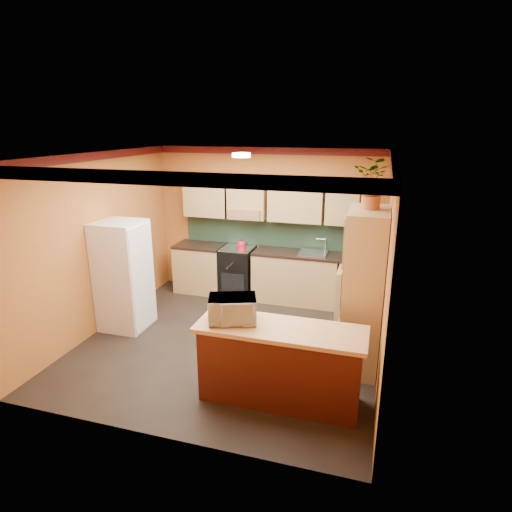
{
  "coord_description": "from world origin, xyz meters",
  "views": [
    {
      "loc": [
        1.98,
        -5.32,
        3.07
      ],
      "look_at": [
        0.26,
        0.45,
        1.22
      ],
      "focal_mm": 30.0,
      "sensor_mm": 36.0,
      "label": 1
    }
  ],
  "objects": [
    {
      "name": "sink",
      "position": [
        0.91,
        1.8,
        0.94
      ],
      "size": [
        0.48,
        0.4,
        0.03
      ],
      "primitive_type": "cube",
      "color": "silver",
      "rests_on": "countertop_back"
    },
    {
      "name": "base_cabinets_right",
      "position": [
        1.8,
        1.24,
        0.44
      ],
      "size": [
        0.6,
        0.8,
        0.88
      ],
      "primitive_type": "cube",
      "color": "tan",
      "rests_on": "ground"
    },
    {
      "name": "fern_pot",
      "position": [
        1.85,
        -0.04,
        2.18
      ],
      "size": [
        0.22,
        0.22,
        0.16
      ],
      "primitive_type": "cylinder",
      "color": "#9F4B26",
      "rests_on": "pantry"
    },
    {
      "name": "base_cabinets_back",
      "position": [
        0.13,
        1.8,
        0.44
      ],
      "size": [
        3.65,
        0.6,
        0.88
      ],
      "primitive_type": "cube",
      "color": "tan",
      "rests_on": "ground"
    },
    {
      "name": "stove",
      "position": [
        -0.49,
        1.8,
        0.46
      ],
      "size": [
        0.58,
        0.58,
        0.91
      ],
      "primitive_type": "cube",
      "color": "black",
      "rests_on": "ground"
    },
    {
      "name": "countertop_right",
      "position": [
        1.8,
        1.24,
        0.9
      ],
      "size": [
        0.62,
        0.8,
        0.04
      ],
      "primitive_type": "cube",
      "color": "black",
      "rests_on": "base_cabinets_right"
    },
    {
      "name": "breakfast_bar",
      "position": [
        1.02,
        -1.14,
        0.44
      ],
      "size": [
        1.8,
        0.55,
        0.88
      ],
      "primitive_type": "cube",
      "color": "#481711",
      "rests_on": "ground"
    },
    {
      "name": "room_shell",
      "position": [
        0.02,
        0.28,
        2.09
      ],
      "size": [
        4.24,
        4.24,
        2.72
      ],
      "color": "black",
      "rests_on": "ground"
    },
    {
      "name": "bar_top",
      "position": [
        1.02,
        -1.14,
        0.91
      ],
      "size": [
        1.9,
        0.65,
        0.05
      ],
      "primitive_type": "cube",
      "color": "tan",
      "rests_on": "breakfast_bar"
    },
    {
      "name": "fern",
      "position": [
        1.85,
        -0.04,
        2.49
      ],
      "size": [
        0.5,
        0.47,
        0.46
      ],
      "primitive_type": "imported",
      "rotation": [
        0.0,
        0.0,
        -0.33
      ],
      "color": "tan",
      "rests_on": "fern_pot"
    },
    {
      "name": "kettle",
      "position": [
        -0.39,
        1.75,
        1.0
      ],
      "size": [
        0.2,
        0.2,
        0.18
      ],
      "primitive_type": null,
      "rotation": [
        0.0,
        0.0,
        -0.19
      ],
      "color": "#B70C26",
      "rests_on": "stove"
    },
    {
      "name": "pantry",
      "position": [
        1.85,
        -0.09,
        1.05
      ],
      "size": [
        0.48,
        0.9,
        2.1
      ],
      "primitive_type": "cube",
      "color": "tan",
      "rests_on": "ground"
    },
    {
      "name": "countertop_back",
      "position": [
        0.13,
        1.8,
        0.9
      ],
      "size": [
        3.65,
        0.62,
        0.04
      ],
      "primitive_type": "cube",
      "color": "black",
      "rests_on": "base_cabinets_back"
    },
    {
      "name": "microwave",
      "position": [
        0.46,
        -1.14,
        1.08
      ],
      "size": [
        0.62,
        0.52,
        0.29
      ],
      "primitive_type": "imported",
      "rotation": [
        0.0,
        0.0,
        0.34
      ],
      "color": "white",
      "rests_on": "bar_top"
    },
    {
      "name": "fridge",
      "position": [
        -1.75,
        0.04,
        0.85
      ],
      "size": [
        0.68,
        0.66,
        1.7
      ],
      "primitive_type": "cube",
      "color": "white",
      "rests_on": "ground"
    }
  ]
}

